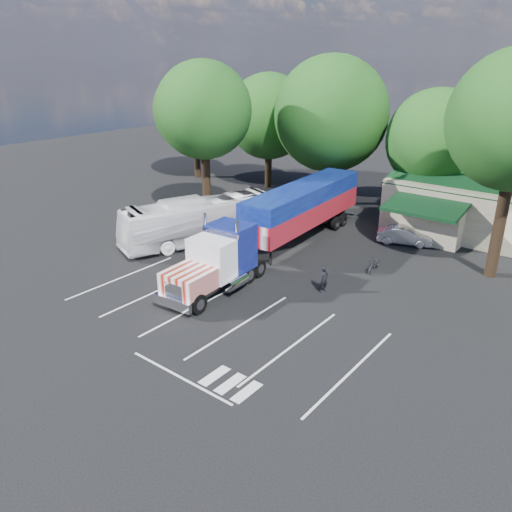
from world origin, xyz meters
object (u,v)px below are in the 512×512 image
Objects in this scene: semi_truck at (284,217)px; tour_bus at (201,220)px; woman at (324,279)px; bicycle at (375,264)px; silver_sedan at (405,236)px.

semi_truck is 1.76× the size of tour_bus.
bicycle is (1.00, 4.62, -0.32)m from woman.
silver_sedan is (6.17, 6.59, -1.82)m from semi_truck.
woman is 0.41× the size of silver_sedan.
bicycle is (6.67, 0.71, -1.97)m from semi_truck.
bicycle is 0.48× the size of silver_sedan.
semi_truck is 7.08m from woman.
silver_sedan is (0.50, 10.50, -0.16)m from woman.
woman is 4.74m from bicycle.
woman reaches higher than bicycle.
semi_truck is 12.98× the size of woman.
bicycle is 5.91m from silver_sedan.
tour_bus reaches higher than silver_sedan.
semi_truck is at bearing 69.56° from woman.
bicycle is at bearing 2.17° from semi_truck.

